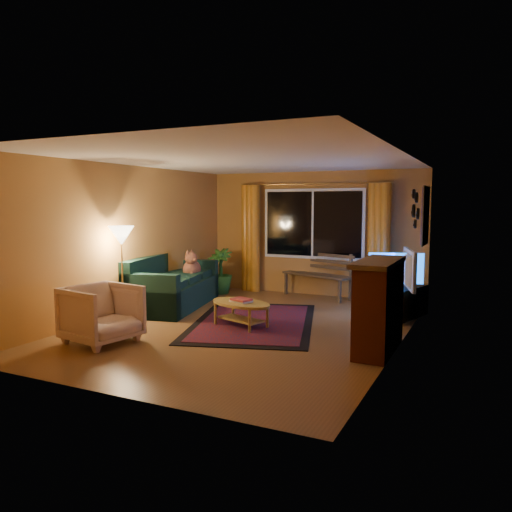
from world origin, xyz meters
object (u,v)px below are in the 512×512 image
at_px(sofa, 174,281).
at_px(coffee_table, 241,314).
at_px(bench, 317,286).
at_px(tv_console, 401,303).
at_px(armchair, 102,311).
at_px(floor_lamp, 122,273).

height_order(sofa, coffee_table, sofa).
relative_size(bench, tv_console, 1.25).
bearing_deg(armchair, floor_lamp, 38.71).
distance_m(bench, floor_lamp, 3.92).
xyz_separation_m(bench, floor_lamp, (-2.16, -3.22, 0.53)).
bearing_deg(bench, coffee_table, -75.57).
bearing_deg(sofa, floor_lamp, -108.71).
xyz_separation_m(sofa, floor_lamp, (-0.12, -1.24, 0.29)).
bearing_deg(armchair, tv_console, -35.90).
relative_size(bench, armchair, 1.74).
xyz_separation_m(sofa, tv_console, (3.87, 0.83, -0.21)).
height_order(armchair, floor_lamp, floor_lamp).
height_order(bench, tv_console, tv_console).
bearing_deg(tv_console, bench, 164.20).
distance_m(sofa, armchair, 2.44).
bearing_deg(coffee_table, armchair, -129.14).
bearing_deg(coffee_table, bench, 84.76).
distance_m(sofa, coffee_table, 1.98).
bearing_deg(sofa, armchair, -91.35).
xyz_separation_m(bench, armchair, (-1.54, -4.38, 0.21)).
distance_m(armchair, floor_lamp, 1.35).
xyz_separation_m(sofa, coffee_table, (1.78, -0.82, -0.27)).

